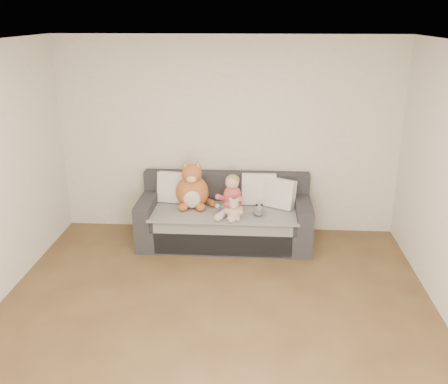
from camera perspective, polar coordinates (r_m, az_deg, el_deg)
name	(u,v)px	position (r m, az deg, el deg)	size (l,w,h in m)	color
room_shell	(215,189)	(4.63, -1.06, 0.37)	(5.00, 5.00, 5.00)	brown
sofa	(225,219)	(6.51, 0.11, -3.08)	(2.20, 0.94, 0.85)	#26252A
cushion_left	(174,187)	(6.61, -5.69, 0.54)	(0.46, 0.26, 0.42)	beige
cushion_right_back	(259,189)	(6.53, 4.00, 0.34)	(0.44, 0.20, 0.42)	beige
cushion_right_front	(279,193)	(6.43, 6.33, -0.15)	(0.45, 0.36, 0.39)	beige
toddler	(231,197)	(6.20, 0.85, -0.63)	(0.35, 0.51, 0.50)	#D44B52
plush_cat	(192,189)	(6.41, -3.62, 0.30)	(0.52, 0.46, 0.65)	#A64D24
teddy_bear	(234,211)	(6.04, 1.14, -2.16)	(0.23, 0.16, 0.28)	#CFA98F
plush_cow	(259,210)	(6.18, 3.98, -2.07)	(0.15, 0.23, 0.18)	white
sippy_cup	(222,209)	(6.25, -0.20, -1.91)	(0.10, 0.07, 0.11)	purple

